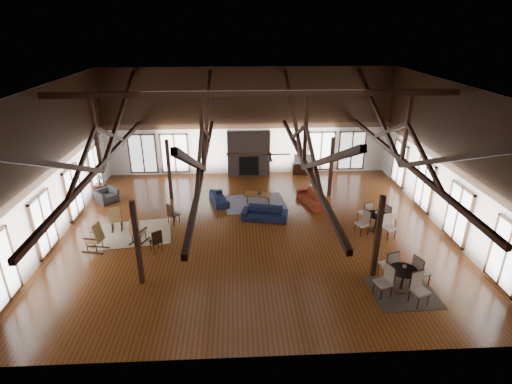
{
  "coord_description": "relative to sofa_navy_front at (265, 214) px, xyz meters",
  "views": [
    {
      "loc": [
        -0.71,
        -15.02,
        8.25
      ],
      "look_at": [
        0.13,
        1.0,
        1.34
      ],
      "focal_mm": 28.0,
      "sensor_mm": 36.0,
      "label": 1
    }
  ],
  "objects": [
    {
      "name": "vase",
      "position": [
        -0.12,
        1.73,
        0.28
      ],
      "size": [
        0.21,
        0.21,
        0.18
      ],
      "primitive_type": "imported",
      "rotation": [
        0.0,
        0.0,
        -0.22
      ],
      "color": "#B2B2B2",
      "rests_on": "coffee_table"
    },
    {
      "name": "side_chair_b",
      "position": [
        -4.33,
        -2.55,
        0.26
      ],
      "size": [
        0.56,
        0.56,
        0.96
      ],
      "rotation": [
        0.0,
        0.0,
        0.59
      ],
      "color": "black",
      "rests_on": "floor"
    },
    {
      "name": "sofa_orange",
      "position": [
        2.44,
        1.59,
        0.0
      ],
      "size": [
        2.17,
        1.33,
        0.59
      ],
      "primitive_type": "imported",
      "rotation": [
        0.0,
        0.0,
        -1.28
      ],
      "color": "maroon",
      "rests_on": "floor"
    },
    {
      "name": "roof_truss",
      "position": [
        -0.51,
        -0.96,
        3.73
      ],
      "size": [
        15.6,
        14.07,
        3.14
      ],
      "color": "black",
      "rests_on": "wall_back"
    },
    {
      "name": "ceiling_fan",
      "position": [
        -0.01,
        -1.96,
        3.44
      ],
      "size": [
        1.6,
        1.6,
        0.75
      ],
      "color": "black",
      "rests_on": "roof_truss"
    },
    {
      "name": "rocking_chair_a",
      "position": [
        -6.4,
        -0.58,
        0.2
      ],
      "size": [
        0.6,
        0.89,
        1.05
      ],
      "rotation": [
        0.0,
        0.0,
        0.23
      ],
      "color": "olive",
      "rests_on": "floor"
    },
    {
      "name": "wall_left",
      "position": [
        -8.51,
        -0.96,
        2.71
      ],
      "size": [
        0.02,
        14.0,
        6.0
      ],
      "primitive_type": "cube",
      "color": "white",
      "rests_on": "floor"
    },
    {
      "name": "side_table_lamp",
      "position": [
        -8.11,
        3.01,
        0.18
      ],
      "size": [
        0.49,
        0.49,
        1.25
      ],
      "color": "black",
      "rests_on": "floor"
    },
    {
      "name": "rug_dark",
      "position": [
        4.19,
        -5.48,
        -0.29
      ],
      "size": [
        2.13,
        1.95,
        0.01
      ],
      "primitive_type": "cube",
      "rotation": [
        0.0,
        0.0,
        0.03
      ],
      "color": "black",
      "rests_on": "floor"
    },
    {
      "name": "wall_back",
      "position": [
        -0.51,
        6.04,
        2.71
      ],
      "size": [
        16.0,
        0.02,
        6.0
      ],
      "primitive_type": "cube",
      "color": "white",
      "rests_on": "floor"
    },
    {
      "name": "wall_front",
      "position": [
        -0.51,
        -7.96,
        2.71
      ],
      "size": [
        16.0,
        0.02,
        6.0
      ],
      "primitive_type": "cube",
      "color": "white",
      "rests_on": "floor"
    },
    {
      "name": "cup_far",
      "position": [
        4.65,
        -1.16,
        0.51
      ],
      "size": [
        0.17,
        0.17,
        0.1
      ],
      "primitive_type": "imported",
      "rotation": [
        0.0,
        0.0,
        0.35
      ],
      "color": "#B2B2B2",
      "rests_on": "cafe_table_far"
    },
    {
      "name": "television",
      "position": [
        2.64,
        5.79,
        0.6
      ],
      "size": [
        1.04,
        0.25,
        0.6
      ],
      "primitive_type": "imported",
      "rotation": [
        0.0,
        0.0,
        -0.11
      ],
      "color": "#B2B2B2",
      "rests_on": "tv_console"
    },
    {
      "name": "armchair",
      "position": [
        -7.65,
        2.3,
        0.02
      ],
      "size": [
        1.28,
        1.3,
        0.64
      ],
      "primitive_type": "imported",
      "rotation": [
        0.0,
        0.0,
        0.87
      ],
      "color": "#2D2D30",
      "rests_on": "floor"
    },
    {
      "name": "tv_console",
      "position": [
        2.64,
        5.79,
        0.0
      ],
      "size": [
        1.19,
        0.45,
        0.6
      ],
      "primitive_type": "cube",
      "color": "black",
      "rests_on": "floor"
    },
    {
      "name": "cup_near",
      "position": [
        4.21,
        -5.22,
        0.54
      ],
      "size": [
        0.16,
        0.16,
        0.1
      ],
      "primitive_type": "imported",
      "rotation": [
        0.0,
        0.0,
        0.31
      ],
      "color": "#B2B2B2",
      "rests_on": "cafe_table_near"
    },
    {
      "name": "wall_right",
      "position": [
        7.49,
        -0.96,
        2.71
      ],
      "size": [
        0.02,
        14.0,
        6.0
      ],
      "primitive_type": "cube",
      "color": "white",
      "rests_on": "floor"
    },
    {
      "name": "rug_tan",
      "position": [
        -5.54,
        -1.0,
        -0.29
      ],
      "size": [
        3.23,
        2.7,
        0.01
      ],
      "primitive_type": "cube",
      "rotation": [
        0.0,
        0.0,
        0.15
      ],
      "color": "tan",
      "rests_on": "floor"
    },
    {
      "name": "cafe_table_near",
      "position": [
        4.17,
        -5.31,
        0.25
      ],
      "size": [
        2.11,
        2.11,
        1.08
      ],
      "rotation": [
        0.0,
        0.0,
        0.33
      ],
      "color": "black",
      "rests_on": "floor"
    },
    {
      "name": "rocking_chair_c",
      "position": [
        -6.67,
        -2.3,
        0.26
      ],
      "size": [
        1.0,
        0.68,
        1.18
      ],
      "rotation": [
        0.0,
        0.0,
        1.33
      ],
      "color": "olive",
      "rests_on": "floor"
    },
    {
      "name": "coffee_table",
      "position": [
        -0.21,
        1.77,
        0.13
      ],
      "size": [
        1.38,
        0.97,
        0.48
      ],
      "rotation": [
        0.0,
        0.0,
        -0.3
      ],
      "color": "brown",
      "rests_on": "floor"
    },
    {
      "name": "sofa_navy_left",
      "position": [
        -2.1,
        1.91,
        -0.05
      ],
      "size": [
        1.82,
        1.08,
        0.5
      ],
      "primitive_type": "imported",
      "rotation": [
        0.0,
        0.0,
        1.83
      ],
      "color": "#17213F",
      "rests_on": "floor"
    },
    {
      "name": "floor",
      "position": [
        -0.51,
        -0.96,
        -0.29
      ],
      "size": [
        16.0,
        16.0,
        0.0
      ],
      "primitive_type": "plane",
      "color": "brown",
      "rests_on": "ground"
    },
    {
      "name": "side_chair_a",
      "position": [
        -4.07,
        -0.24,
        0.27
      ],
      "size": [
        0.58,
        0.58,
        0.97
      ],
      "rotation": [
        0.0,
        0.0,
        -0.74
      ],
      "color": "black",
      "rests_on": "floor"
    },
    {
      "name": "fireplace",
      "position": [
        -0.51,
        5.71,
        0.99
      ],
      "size": [
        2.5,
        0.69,
        2.6
      ],
      "color": "brown",
      "rests_on": "floor"
    },
    {
      "name": "post_grid",
      "position": [
        -0.51,
        -0.96,
        1.23
      ],
      "size": [
        8.16,
        7.16,
        3.05
      ],
      "color": "black",
      "rests_on": "floor"
    },
    {
      "name": "rocking_chair_b",
      "position": [
        -5.24,
        -1.8,
        0.21
      ],
      "size": [
        0.76,
        0.95,
        1.08
      ],
      "rotation": [
        0.0,
        0.0,
        -0.44
      ],
      "color": "olive",
      "rests_on": "floor"
    },
    {
      "name": "sofa_navy_front",
      "position": [
        0.0,
        0.0,
        0.0
      ],
      "size": [
        2.14,
        1.21,
        0.59
      ],
      "primitive_type": "imported",
      "rotation": [
        0.0,
        0.0,
        -0.22
      ],
      "color": "#131834",
      "rests_on": "floor"
    },
    {
      "name": "cafe_table_far",
      "position": [
        4.65,
        -1.23,
        0.23
      ],
      "size": [
        2.02,
        2.02,
        1.04
      ],
      "rotation": [
        0.0,
        0.0,
        0.4
      ],
      "color": "black",
      "rests_on": "floor"
    },
    {
      "name": "ceiling",
      "position": [
        -0.51,
        -0.96,
        5.71
      ],
      "size": [
        16.0,
        14.0,
        0.02
      ],
      "primitive_type": "cube",
      "color": "black",
      "rests_on": "wall_back"
    },
    {
      "name": "rug_navy",
      "position": [
        -0.34,
        1.76,
        -0.29
      ],
      "size": [
        3.13,
        2.49,
        0.01
      ],
      "primitive_type": "cube",
      "rotation": [
        0.0,
        0.0,
        0.11
      ],
      "color": "#181A45",
      "rests_on": "floor"
    }
  ]
}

